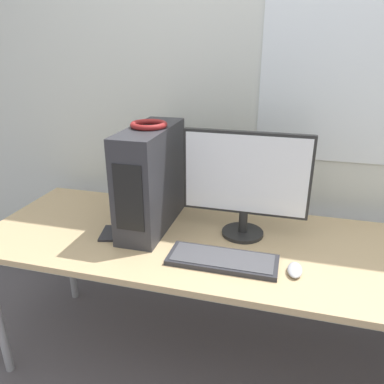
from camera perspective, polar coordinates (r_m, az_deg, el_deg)
name	(u,v)px	position (r m, az deg, el deg)	size (l,w,h in m)	color
wall_back	(282,87)	(1.98, 13.54, 15.35)	(8.00, 0.07, 2.70)	silver
desk	(262,255)	(1.69, 10.68, -9.40)	(2.56, 0.77, 0.73)	tan
pc_tower	(151,178)	(1.74, -6.26, 2.07)	(0.18, 0.50, 0.48)	#2D2D33
headphones	(149,125)	(1.68, -6.61, 10.16)	(0.16, 0.16, 0.02)	maroon
monitor_main	(245,180)	(1.64, 8.14, 1.84)	(0.55, 0.19, 0.48)	black
keyboard	(222,260)	(1.53, 4.67, -10.25)	(0.44, 0.17, 0.02)	#28282D
mouse	(295,270)	(1.52, 15.40, -11.37)	(0.06, 0.11, 0.03)	#B2B2B7
cell_phone	(109,233)	(1.78, -12.55, -6.15)	(0.10, 0.16, 0.01)	#232328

